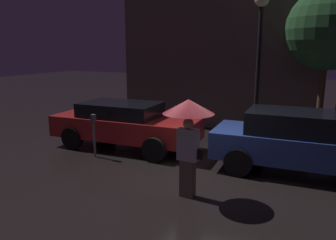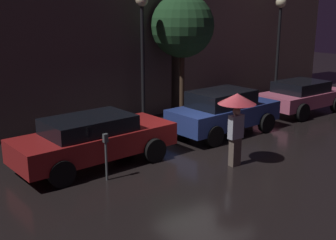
{
  "view_description": "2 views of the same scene",
  "coord_description": "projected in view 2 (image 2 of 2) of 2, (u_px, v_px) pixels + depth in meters",
  "views": [
    {
      "loc": [
        2.47,
        -7.23,
        3.09
      ],
      "look_at": [
        -0.89,
        0.09,
        1.33
      ],
      "focal_mm": 35.0,
      "sensor_mm": 36.0,
      "label": 1
    },
    {
      "loc": [
        -8.31,
        -8.85,
        4.36
      ],
      "look_at": [
        -1.43,
        -0.04,
        1.37
      ],
      "focal_mm": 45.0,
      "sensor_mm": 36.0,
      "label": 2
    }
  ],
  "objects": [
    {
      "name": "parked_car_red",
      "position": [
        94.0,
        139.0,
        11.88
      ],
      "size": [
        4.71,
        1.96,
        1.44
      ],
      "rotation": [
        0.0,
        0.0,
        0.04
      ],
      "color": "maroon",
      "rests_on": "ground"
    },
    {
      "name": "street_tree",
      "position": [
        182.0,
        26.0,
        16.57
      ],
      "size": [
        2.51,
        2.51,
        4.92
      ],
      "color": "#473323",
      "rests_on": "ground"
    },
    {
      "name": "ground_plane",
      "position": [
        204.0,
        156.0,
        12.81
      ],
      "size": [
        60.0,
        60.0,
        0.0
      ],
      "primitive_type": "plane",
      "color": "black"
    },
    {
      "name": "street_lamp_near",
      "position": [
        142.0,
        32.0,
        15.36
      ],
      "size": [
        0.46,
        0.46,
        4.86
      ],
      "color": "black",
      "rests_on": "ground"
    },
    {
      "name": "parked_car_blue",
      "position": [
        224.0,
        111.0,
        14.84
      ],
      "size": [
        4.26,
        1.91,
        1.58
      ],
      "rotation": [
        0.0,
        0.0,
        0.03
      ],
      "color": "navy",
      "rests_on": "ground"
    },
    {
      "name": "parked_car_pink",
      "position": [
        302.0,
        95.0,
        17.9
      ],
      "size": [
        4.05,
        2.01,
        1.37
      ],
      "rotation": [
        0.0,
        0.0,
        -0.02
      ],
      "color": "#DB6684",
      "rests_on": "ground"
    },
    {
      "name": "building_facade_left",
      "position": [
        67.0,
        18.0,
        16.01
      ],
      "size": [
        7.83,
        3.0,
        7.95
      ],
      "color": "#564C47",
      "rests_on": "ground"
    },
    {
      "name": "building_facade_right",
      "position": [
        236.0,
        13.0,
        21.53
      ],
      "size": [
        9.87,
        3.0,
        8.23
      ],
      "color": "gray",
      "rests_on": "ground"
    },
    {
      "name": "street_lamp_far",
      "position": [
        280.0,
        24.0,
        20.04
      ],
      "size": [
        0.5,
        0.5,
        4.85
      ],
      "color": "black",
      "rests_on": "ground"
    },
    {
      "name": "parking_meter",
      "position": [
        106.0,
        152.0,
        10.79
      ],
      "size": [
        0.12,
        0.1,
        1.26
      ],
      "color": "#4C5154",
      "rests_on": "ground"
    },
    {
      "name": "pedestrian_with_umbrella",
      "position": [
        237.0,
        109.0,
        11.6
      ],
      "size": [
        1.06,
        1.06,
        2.1
      ],
      "rotation": [
        0.0,
        0.0,
        3.1
      ],
      "color": "#66564C",
      "rests_on": "ground"
    }
  ]
}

